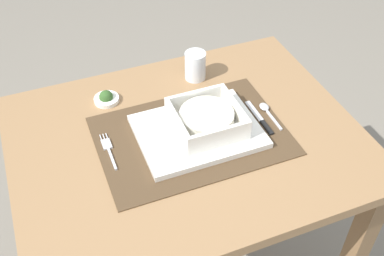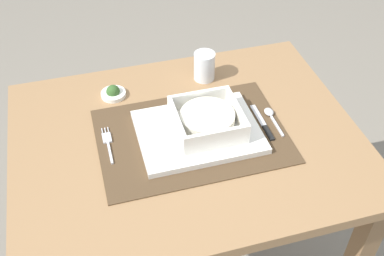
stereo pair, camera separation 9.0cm
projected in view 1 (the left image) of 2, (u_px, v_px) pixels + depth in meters
name	position (u px, v px, depth m)	size (l,w,h in m)	color
dining_table	(187.00, 170.00, 1.27)	(0.88, 0.69, 0.75)	#936D47
placemat	(192.00, 136.00, 1.19)	(0.47, 0.33, 0.00)	#4C3823
serving_plate	(198.00, 131.00, 1.19)	(0.30, 0.23, 0.02)	white
porridge_bowl	(207.00, 119.00, 1.17)	(0.16, 0.16, 0.06)	white
fork	(108.00, 148.00, 1.15)	(0.02, 0.13, 0.00)	silver
spoon	(266.00, 109.00, 1.26)	(0.02, 0.11, 0.01)	silver
butter_knife	(261.00, 119.00, 1.23)	(0.01, 0.14, 0.01)	black
drinking_glass	(195.00, 67.00, 1.35)	(0.06, 0.06, 0.08)	white
condiment_saucer	(106.00, 98.00, 1.29)	(0.07, 0.07, 0.04)	white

